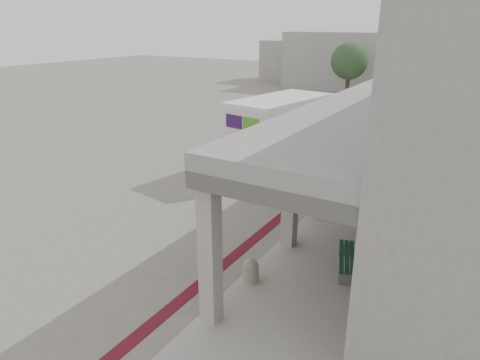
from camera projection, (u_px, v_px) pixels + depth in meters
The scene contains 11 objects.
ground at pixel (220, 237), 13.34m from camera, with size 120.00×120.00×0.00m, color #6B655C.
bike_lane_stripe at pixel (277, 220), 14.46m from camera, with size 0.35×40.00×0.01m, color #54101A.
sidewalk at pixel (345, 271), 11.38m from camera, with size 4.40×28.00×0.12m, color gray.
distant_backdrop at pixel (395, 62), 42.66m from camera, with size 28.00×10.00×6.50m.
tree_left at pixel (349, 61), 37.19m from camera, with size 3.20×3.20×4.80m.
tree_mid at pixel (440, 63), 35.41m from camera, with size 3.20×3.20×4.80m.
fedex_truck at pixel (291, 128), 19.89m from camera, with size 3.48×7.78×3.20m.
bench at pixel (347, 259), 11.24m from camera, with size 0.91×1.79×0.41m.
bollard_near at pixel (251, 270), 10.75m from camera, with size 0.41×0.41×0.61m.
bollard_far at pixel (316, 209), 14.36m from camera, with size 0.36×0.36×0.54m.
utility_cabinet at pixel (407, 220), 13.12m from camera, with size 0.41×0.55×0.91m, color slate.
Camera 1 is at (6.68, -9.89, 6.25)m, focal length 32.00 mm.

